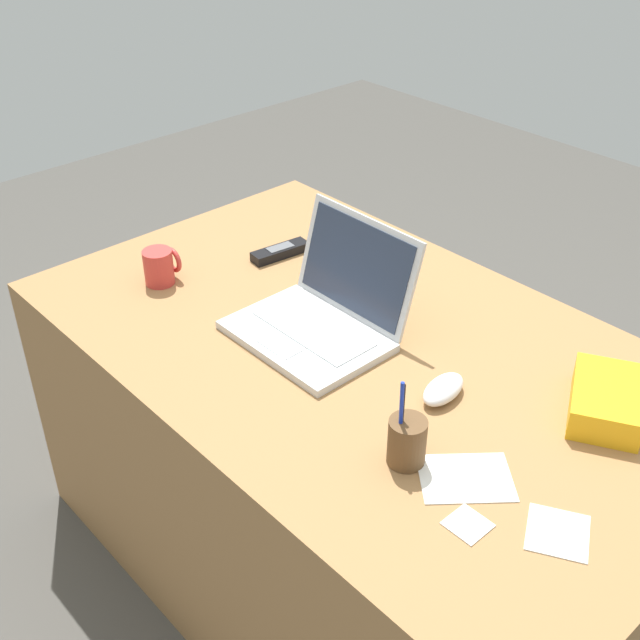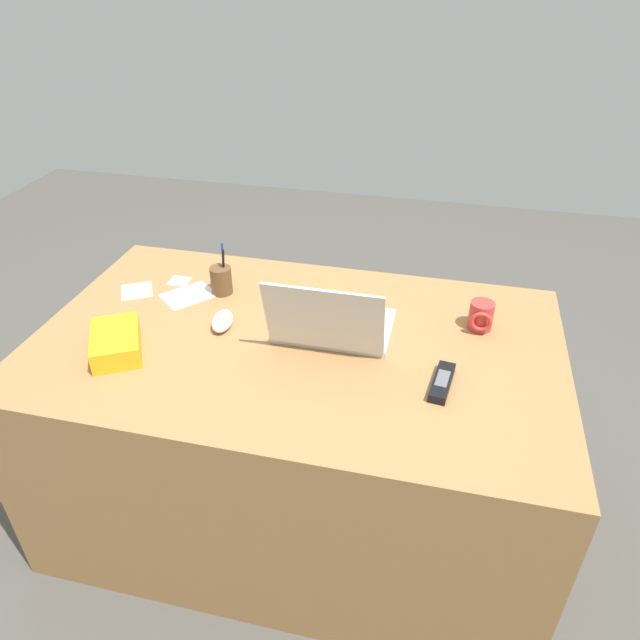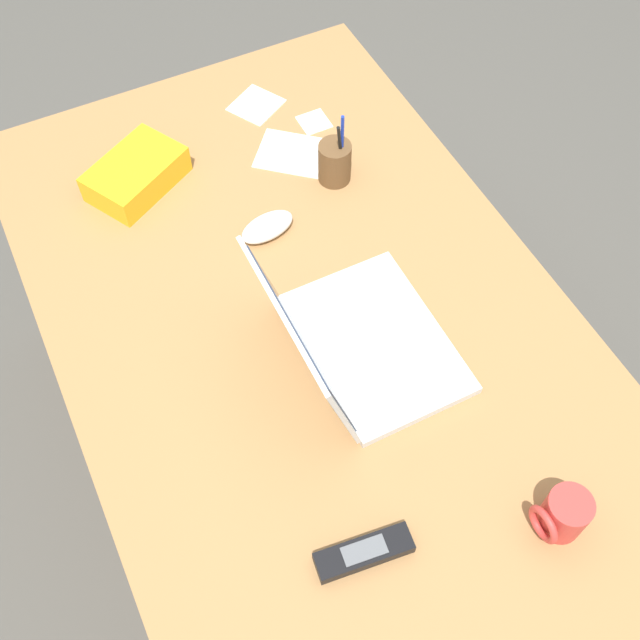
{
  "view_description": "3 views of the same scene",
  "coord_description": "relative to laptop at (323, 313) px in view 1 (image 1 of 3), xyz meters",
  "views": [
    {
      "loc": [
        0.98,
        -1.02,
        1.7
      ],
      "look_at": [
        -0.1,
        -0.04,
        0.74
      ],
      "focal_mm": 45.43,
      "sensor_mm": 36.0,
      "label": 1
    },
    {
      "loc": [
        -0.38,
        1.33,
        1.67
      ],
      "look_at": [
        -0.07,
        -0.01,
        0.78
      ],
      "focal_mm": 32.74,
      "sensor_mm": 36.0,
      "label": 2
    },
    {
      "loc": [
        -0.7,
        0.33,
        1.91
      ],
      "look_at": [
        -0.03,
        -0.0,
        0.75
      ],
      "focal_mm": 43.54,
      "sensor_mm": 36.0,
      "label": 3
    }
  ],
  "objects": [
    {
      "name": "computer_mouse",
      "position": [
        0.33,
        0.02,
        -0.03
      ],
      "size": [
        0.08,
        0.12,
        0.04
      ],
      "primitive_type": "ellipsoid",
      "rotation": [
        0.0,
        0.0,
        0.17
      ],
      "color": "white",
      "rests_on": "desk"
    },
    {
      "name": "paper_note_right",
      "position": [
        0.5,
        -0.12,
        -0.05
      ],
      "size": [
        0.19,
        0.2,
        0.0
      ],
      "primitive_type": "cube",
      "rotation": [
        0.0,
        0.0,
        -0.7
      ],
      "color": "white",
      "rests_on": "desk"
    },
    {
      "name": "coffee_mug_white",
      "position": [
        -0.42,
        -0.14,
        -0.0
      ],
      "size": [
        0.07,
        0.08,
        0.09
      ],
      "color": "#C63833",
      "rests_on": "desk"
    },
    {
      "name": "desk",
      "position": [
        0.1,
        0.03,
        -0.4
      ],
      "size": [
        1.51,
        0.91,
        0.71
      ],
      "primitive_type": "cube",
      "color": "#9E7042",
      "rests_on": "ground"
    },
    {
      "name": "paper_note_left",
      "position": [
        0.68,
        -0.11,
        -0.05
      ],
      "size": [
        0.14,
        0.14,
        0.0
      ],
      "primitive_type": "cube",
      "rotation": [
        0.0,
        0.0,
        0.52
      ],
      "color": "white",
      "rests_on": "desk"
    },
    {
      "name": "laptop",
      "position": [
        0.0,
        0.0,
        0.0
      ],
      "size": [
        0.33,
        0.3,
        0.23
      ],
      "color": "silver",
      "rests_on": "desk"
    },
    {
      "name": "paper_note_near_laptop",
      "position": [
        0.57,
        -0.2,
        -0.05
      ],
      "size": [
        0.07,
        0.06,
        0.0
      ],
      "primitive_type": "cube",
      "rotation": [
        0.0,
        0.0,
        -0.0
      ],
      "color": "white",
      "rests_on": "desk"
    },
    {
      "name": "cordless_phone",
      "position": [
        -0.32,
        0.15,
        -0.03
      ],
      "size": [
        0.06,
        0.16,
        0.03
      ],
      "color": "black",
      "rests_on": "desk"
    },
    {
      "name": "pen_holder",
      "position": [
        0.4,
        -0.17,
        0.0
      ],
      "size": [
        0.07,
        0.07,
        0.17
      ],
      "color": "brown",
      "rests_on": "desk"
    },
    {
      "name": "snack_bag",
      "position": [
        0.57,
        0.21,
        -0.02
      ],
      "size": [
        0.21,
        0.23,
        0.06
      ],
      "primitive_type": "cube",
      "rotation": [
        0.0,
        0.0,
        0.51
      ],
      "color": "#F2AD19",
      "rests_on": "desk"
    },
    {
      "name": "ground_plane",
      "position": [
        0.1,
        0.03,
        -0.76
      ],
      "size": [
        6.0,
        6.0,
        0.0
      ],
      "primitive_type": "plane",
      "color": "#4C4944"
    }
  ]
}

